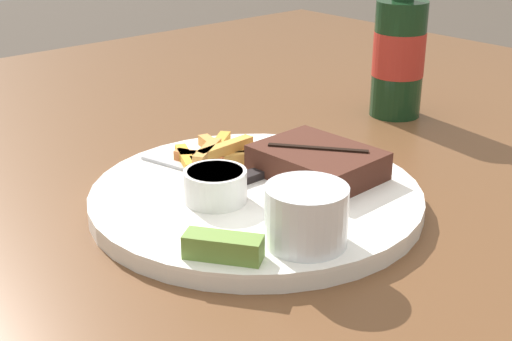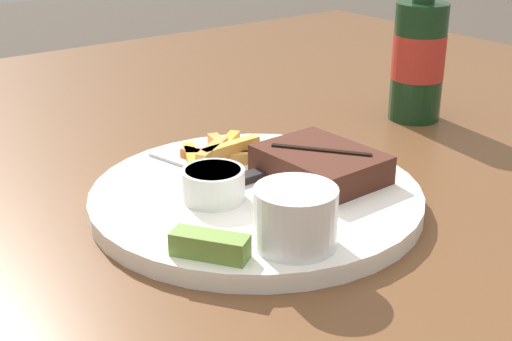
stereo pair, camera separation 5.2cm
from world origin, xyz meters
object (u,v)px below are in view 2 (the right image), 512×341
coleslaw_cup (296,214)px  beer_bottle (419,54)px  steak_portion (320,164)px  knife_utensil (277,170)px  dinner_plate (256,197)px  pickle_spear (210,245)px  fork_utensil (192,166)px  dipping_sauce_cup (213,183)px

coleslaw_cup → beer_bottle: (-0.20, 0.38, 0.04)m
steak_portion → knife_utensil: (-0.04, -0.03, -0.01)m
dinner_plate → coleslaw_cup: coleslaw_cup is taller
pickle_spear → knife_utensil: 0.19m
fork_utensil → knife_utensil: knife_utensil is taller
beer_bottle → dinner_plate: bearing=-74.6°
fork_utensil → knife_utensil: size_ratio=0.81×
dipping_sauce_cup → knife_utensil: (-0.02, 0.09, -0.01)m
dinner_plate → coleslaw_cup: bearing=-21.0°
dipping_sauce_cup → beer_bottle: 0.40m
beer_bottle → knife_utensil: bearing=-76.3°
steak_portion → fork_utensil: (-0.10, -0.09, -0.01)m
steak_portion → pickle_spear: 0.19m
knife_utensil → pickle_spear: bearing=-145.6°
pickle_spear → dinner_plate: bearing=127.5°
fork_utensil → dipping_sauce_cup: bearing=-31.7°
coleslaw_cup → fork_utensil: 0.20m
steak_portion → dipping_sauce_cup: size_ratio=2.07×
dipping_sauce_cup → fork_utensil: bearing=162.0°
coleslaw_cup → beer_bottle: bearing=118.3°
pickle_spear → beer_bottle: beer_bottle is taller
steak_portion → knife_utensil: 0.05m
coleslaw_cup → knife_utensil: (-0.13, 0.09, -0.03)m
fork_utensil → coleslaw_cup: bearing=-20.1°
steak_portion → dinner_plate: bearing=-102.0°
pickle_spear → knife_utensil: (-0.11, 0.15, -0.01)m
dinner_plate → fork_utensil: (-0.08, -0.02, 0.01)m
beer_bottle → steak_portion: bearing=-67.9°
fork_utensil → knife_utensil: bearing=31.2°
coleslaw_cup → pickle_spear: size_ratio=1.07×
coleslaw_cup → dipping_sauce_cup: (-0.12, -0.00, -0.01)m
dipping_sauce_cup → fork_utensil: (-0.08, 0.03, -0.02)m
dinner_plate → steak_portion: bearing=78.0°
knife_utensil → dipping_sauce_cup: bearing=-170.2°
knife_utensil → dinner_plate: bearing=-153.8°
dinner_plate → beer_bottle: beer_bottle is taller
steak_portion → coleslaw_cup: bearing=-49.8°
dipping_sauce_cup → fork_utensil: dipping_sauce_cup is taller
pickle_spear → fork_utensil: size_ratio=0.49×
pickle_spear → coleslaw_cup: bearing=68.6°
beer_bottle → fork_utensil: bearing=-88.7°
dipping_sauce_cup → pickle_spear: (0.09, -0.06, -0.01)m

